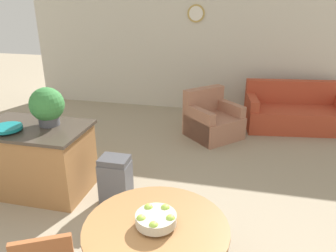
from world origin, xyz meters
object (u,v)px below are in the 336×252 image
(trash_bin, at_px, (116,181))
(armchair, at_px, (212,121))
(kitchen_island, at_px, (37,159))
(teal_bowl, at_px, (7,128))
(potted_plant, at_px, (47,106))
(dining_table, at_px, (156,244))
(fruit_bowl, at_px, (156,219))
(couch, at_px, (295,113))

(trash_bin, relative_size, armchair, 0.54)
(kitchen_island, relative_size, teal_bowl, 3.84)
(kitchen_island, distance_m, potted_plant, 0.73)
(armchair, bearing_deg, dining_table, -136.55)
(fruit_bowl, bearing_deg, couch, 70.33)
(fruit_bowl, bearing_deg, trash_bin, 124.35)
(dining_table, xyz_separation_m, potted_plant, (-1.78, 1.43, 0.55))
(potted_plant, xyz_separation_m, trash_bin, (0.92, -0.17, -0.84))
(fruit_bowl, relative_size, potted_plant, 0.65)
(fruit_bowl, height_order, kitchen_island, fruit_bowl)
(fruit_bowl, distance_m, teal_bowl, 2.43)
(dining_table, bearing_deg, fruit_bowl, -155.17)
(potted_plant, height_order, armchair, potted_plant)
(dining_table, distance_m, kitchen_island, 2.36)
(dining_table, relative_size, fruit_bowl, 3.59)
(potted_plant, bearing_deg, teal_bowl, -140.68)
(couch, bearing_deg, armchair, -160.44)
(couch, bearing_deg, teal_bowl, -146.55)
(kitchen_island, bearing_deg, fruit_bowl, -33.80)
(armchair, bearing_deg, couch, -18.02)
(kitchen_island, height_order, teal_bowl, teal_bowl)
(dining_table, bearing_deg, trash_bin, 124.35)
(dining_table, xyz_separation_m, couch, (1.57, 4.41, -0.30))
(potted_plant, distance_m, trash_bin, 1.25)
(dining_table, distance_m, potted_plant, 2.34)
(couch, xyz_separation_m, armchair, (-1.51, -0.79, -0.01))
(teal_bowl, relative_size, couch, 0.18)
(fruit_bowl, distance_m, potted_plant, 2.30)
(teal_bowl, bearing_deg, fruit_bowl, -27.52)
(teal_bowl, xyz_separation_m, armchair, (2.22, 2.50, -0.64))
(potted_plant, xyz_separation_m, armchair, (1.84, 2.19, -0.86))
(dining_table, relative_size, couch, 0.58)
(dining_table, relative_size, trash_bin, 1.82)
(dining_table, height_order, potted_plant, potted_plant)
(teal_bowl, relative_size, armchair, 0.31)
(fruit_bowl, height_order, teal_bowl, teal_bowl)
(fruit_bowl, xyz_separation_m, teal_bowl, (-2.15, 1.12, 0.10))
(fruit_bowl, xyz_separation_m, trash_bin, (-0.86, 1.26, -0.53))
(teal_bowl, height_order, armchair, teal_bowl)
(dining_table, bearing_deg, potted_plant, 141.18)
(couch, bearing_deg, fruit_bowl, -117.61)
(fruit_bowl, bearing_deg, dining_table, 24.83)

